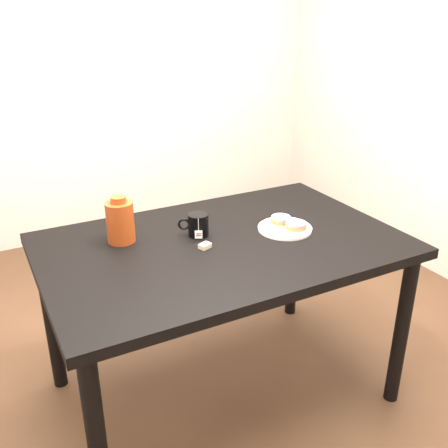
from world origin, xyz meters
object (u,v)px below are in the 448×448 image
Objects in this scene: bagel_back at (281,219)px; plate at (285,228)px; bagel_package at (120,221)px; bagel_front at (296,225)px; teabag_pouch at (205,246)px; mug at (198,225)px; table at (223,260)px.

plate is at bearing -104.69° from bagel_back.
bagel_back is 0.61× the size of bagel_package.
bagel_front is 0.49× the size of bagel_package.
mug is at bearing 77.57° from teabag_pouch.
teabag_pouch is at bearing -172.52° from bagel_back.
bagel_back is 0.39m from teabag_pouch.
mug is at bearing 123.20° from table.
table is 15.18× the size of bagel_front.
bagel_package reaches higher than bagel_back.
table is 0.30m from plate.
bagel_package is at bearing 161.69° from plate.
plate is 0.37m from teabag_pouch.
table is 6.27× the size of plate.
bagel_package reaches higher than mug.
mug is (-0.06, 0.10, 0.13)m from table.
bagel_back reaches higher than plate.
bagel_front is (0.03, -0.03, 0.02)m from plate.
bagel_back is at bearing 13.43° from mug.
bagel_front is 0.40m from mug.
bagel_package is (-0.29, 0.09, 0.04)m from mug.
bagel_back is 0.67m from bagel_package.
bagel_package is at bearing 141.56° from teabag_pouch.
bagel_front reaches higher than teabag_pouch.
plate is at bearing -4.79° from table.
table is 7.50× the size of bagel_package.
bagel_back is at bearing 103.28° from bagel_front.
mug is at bearing 169.11° from bagel_back.
mug is at bearing -17.37° from bagel_package.
bagel_package reaches higher than teabag_pouch.
table is 0.17m from mug.
bagel_front is at bearing -10.00° from table.
mug is at bearing 158.17° from bagel_front.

